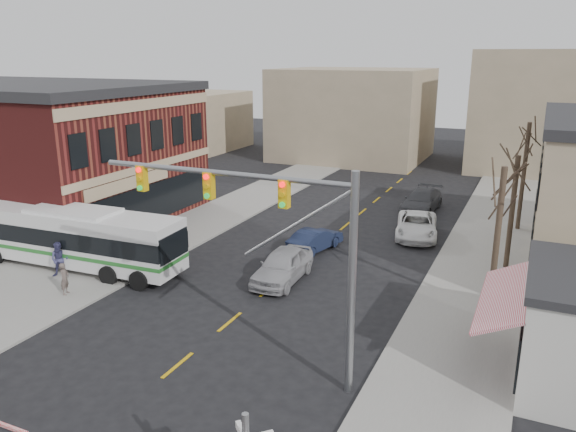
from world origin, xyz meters
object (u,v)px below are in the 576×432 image
object	(u,v)px
car_b	(315,239)
pedestrian_near	(65,279)
car_d	(421,201)
car_c	(417,225)
pedestrian_far	(60,259)
transit_bus	(76,237)
car_a	(283,266)
traffic_signal_mast	(277,228)

from	to	relation	value
car_b	pedestrian_near	bearing A→B (deg)	66.23
car_b	car_d	bearing A→B (deg)	-95.81
car_c	pedestrian_far	xyz separation A→B (m)	(-15.78, -15.01, 0.31)
transit_bus	car_d	distance (m)	24.92
car_b	pedestrian_near	world-z (taller)	pedestrian_near
car_a	pedestrian_far	bearing A→B (deg)	-158.96
pedestrian_near	car_d	bearing A→B (deg)	-47.53
transit_bus	pedestrian_far	distance (m)	1.77
car_c	pedestrian_near	distance (m)	21.62
transit_bus	traffic_signal_mast	distance (m)	16.18
car_a	pedestrian_near	size ratio (longest dim) A/B	3.10
pedestrian_far	car_d	bearing A→B (deg)	26.84
transit_bus	pedestrian_far	bearing A→B (deg)	-79.73
pedestrian_near	pedestrian_far	bearing A→B (deg)	32.21
car_c	car_d	size ratio (longest dim) A/B	1.00
pedestrian_far	car_a	bearing A→B (deg)	-5.60
traffic_signal_mast	car_c	world-z (taller)	traffic_signal_mast
transit_bus	pedestrian_near	world-z (taller)	transit_bus
transit_bus	car_c	xyz separation A→B (m)	(16.07, 13.44, -1.08)
car_b	car_c	xyz separation A→B (m)	(5.08, 5.20, 0.08)
car_c	pedestrian_near	bearing A→B (deg)	-140.53
car_b	car_d	distance (m)	12.27
traffic_signal_mast	pedestrian_near	size ratio (longest dim) A/B	6.28
pedestrian_near	pedestrian_far	world-z (taller)	pedestrian_far
pedestrian_near	car_c	bearing A→B (deg)	-58.11
pedestrian_near	traffic_signal_mast	bearing A→B (deg)	-117.36
car_a	traffic_signal_mast	bearing A→B (deg)	-68.07
car_b	transit_bus	bearing A→B (deg)	50.50
car_d	pedestrian_far	world-z (taller)	pedestrian_far
car_b	car_d	world-z (taller)	car_d
car_a	pedestrian_near	xyz separation A→B (m)	(-8.96, -6.23, 0.08)
transit_bus	car_c	world-z (taller)	transit_bus
transit_bus	pedestrian_far	world-z (taller)	transit_bus
car_a	pedestrian_far	world-z (taller)	pedestrian_far
car_c	pedestrian_near	world-z (taller)	pedestrian_near
car_c	car_d	bearing A→B (deg)	88.03
transit_bus	car_b	distance (m)	13.79
car_c	car_d	xyz separation A→B (m)	(-0.99, 6.37, 0.04)
traffic_signal_mast	car_a	world-z (taller)	traffic_signal_mast
car_d	pedestrian_far	xyz separation A→B (m)	(-14.80, -21.38, 0.27)
transit_bus	car_d	world-z (taller)	transit_bus
transit_bus	pedestrian_near	size ratio (longest dim) A/B	7.93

